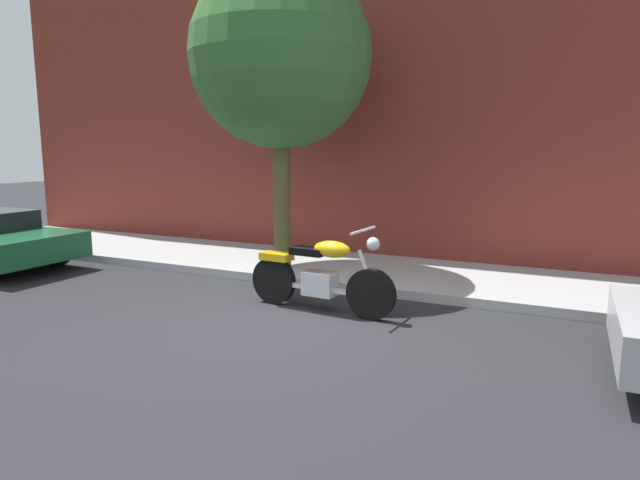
# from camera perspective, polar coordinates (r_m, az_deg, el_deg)

# --- Properties ---
(ground_plane) EXTENTS (60.00, 60.00, 0.00)m
(ground_plane) POSITION_cam_1_polar(r_m,az_deg,el_deg) (7.03, -4.78, -8.42)
(ground_plane) COLOR #28282D
(sidewalk) EXTENTS (18.73, 2.45, 0.14)m
(sidewalk) POSITION_cam_1_polar(r_m,az_deg,el_deg) (9.54, 4.05, -3.20)
(sidewalk) COLOR #ADADAD
(sidewalk) RESTS_ON ground
(building_facade) EXTENTS (18.73, 0.50, 9.22)m
(building_facade) POSITION_cam_1_polar(r_m,az_deg,el_deg) (10.98, 7.40, 22.29)
(building_facade) COLOR maroon
(building_facade) RESTS_ON ground
(motorcycle) EXTENTS (2.15, 0.70, 1.16)m
(motorcycle) POSITION_cam_1_polar(r_m,az_deg,el_deg) (7.33, 0.01, -3.79)
(motorcycle) COLOR black
(motorcycle) RESTS_ON ground
(street_tree) EXTENTS (3.00, 3.00, 5.14)m
(street_tree) POSITION_cam_1_polar(r_m,az_deg,el_deg) (9.43, -4.13, 18.38)
(street_tree) COLOR #4A4824
(street_tree) RESTS_ON ground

